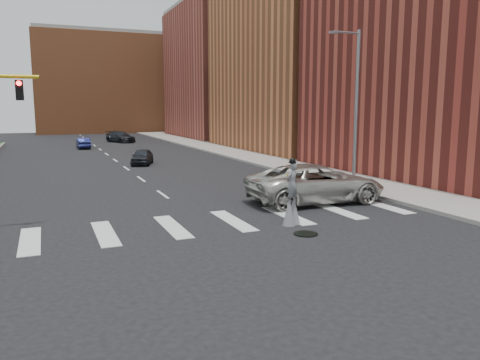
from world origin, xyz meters
The scene contains 13 objects.
ground_plane centered at (0.00, 0.00, 0.00)m, with size 160.00×160.00×0.00m, color black.
sidewalk_right centered at (12.50, 25.00, 0.09)m, with size 5.00×90.00×0.18m, color gray.
manhole centered at (3.00, -2.00, 0.02)m, with size 0.90×0.90×0.04m, color black.
building_near centered at (22.00, 8.00, 11.00)m, with size 16.00×20.00×22.00m, color maroon.
building_mid centered at (22.00, 30.00, 12.00)m, with size 16.00×22.00×24.00m, color #BB663A.
building_far centered at (22.00, 54.00, 10.00)m, with size 16.00×22.00×20.00m, color #A84B3E.
building_backdrop centered at (6.00, 78.00, 9.00)m, with size 26.00×14.00×18.00m, color #BB663A.
streetlight centered at (10.90, 6.00, 4.90)m, with size 2.05×0.20×9.00m.
stilt_performer centered at (3.22, -0.50, 1.03)m, with size 0.81×0.65×2.70m.
suv_crossing centered at (6.53, 3.00, 0.96)m, with size 3.18×6.90×1.92m, color beige.
car_near centered at (1.66, 22.06, 0.64)m, with size 1.52×3.78×1.29m, color black.
car_mid centered at (-1.62, 39.92, 0.63)m, with size 1.33×3.81×1.26m, color #161B4D.
car_far centered at (3.80, 48.23, 0.74)m, with size 2.06×5.08×1.47m, color black.
Camera 1 is at (-5.76, -16.58, 4.65)m, focal length 35.00 mm.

